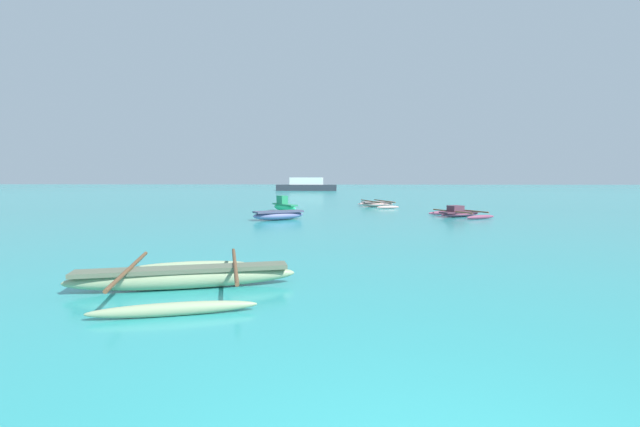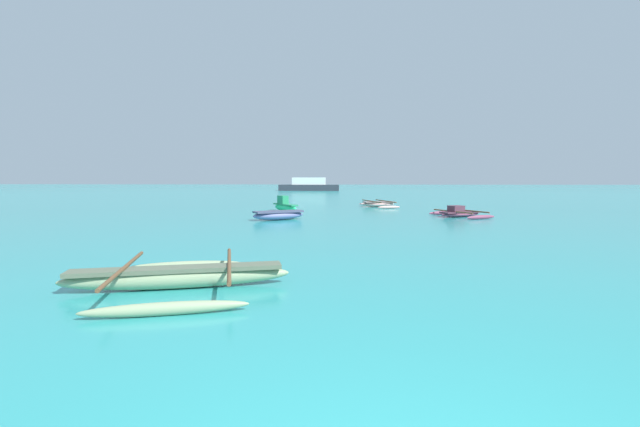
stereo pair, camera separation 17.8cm
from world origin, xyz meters
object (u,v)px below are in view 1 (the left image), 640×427
object	(u,v)px
moored_boat_1	(278,215)
moored_boat_2	(284,206)
moored_boat_3	(377,204)
moored_boat_4	(184,277)
moored_boat_0	(459,213)
distant_ferry	(307,185)

from	to	relation	value
moored_boat_1	moored_boat_2	xyz separation A→B (m)	(-0.42, 5.22, 0.09)
moored_boat_3	moored_boat_1	bearing A→B (deg)	-137.02
moored_boat_1	moored_boat_2	world-z (taller)	moored_boat_2
moored_boat_1	moored_boat_4	size ratio (longest dim) A/B	0.64
moored_boat_3	moored_boat_4	distance (m)	22.81
moored_boat_0	distant_ferry	world-z (taller)	distant_ferry
moored_boat_2	moored_boat_4	xyz separation A→B (m)	(0.54, -17.93, -0.12)
moored_boat_0	moored_boat_1	distance (m)	9.38
moored_boat_0	moored_boat_2	bearing A→B (deg)	134.23
moored_boat_1	distant_ferry	bearing A→B (deg)	61.87
moored_boat_1	moored_boat_4	world-z (taller)	moored_boat_4
moored_boat_2	moored_boat_4	world-z (taller)	moored_boat_2
moored_boat_0	moored_boat_1	world-z (taller)	moored_boat_0
moored_boat_1	moored_boat_4	xyz separation A→B (m)	(0.12, -12.71, -0.04)
moored_boat_2	distant_ferry	world-z (taller)	distant_ferry
moored_boat_2	moored_boat_4	distance (m)	17.94
moored_boat_3	moored_boat_4	size ratio (longest dim) A/B	1.03
moored_boat_1	distant_ferry	size ratio (longest dim) A/B	0.28
moored_boat_4	distant_ferry	distance (m)	57.80
moored_boat_3	distant_ferry	size ratio (longest dim) A/B	0.46
distant_ferry	moored_boat_1	bearing A→B (deg)	-87.08
moored_boat_1	moored_boat_2	bearing A→B (deg)	63.50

